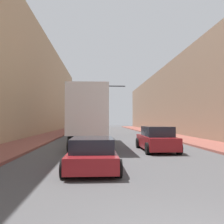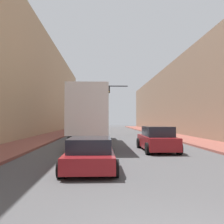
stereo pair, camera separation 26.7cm
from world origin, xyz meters
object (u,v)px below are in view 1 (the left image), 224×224
(sedan_car, at_px, (92,154))
(traffic_signal_gantry, at_px, (82,99))
(semi_truck, at_px, (90,116))
(suv_car, at_px, (157,139))

(sedan_car, distance_m, traffic_signal_gantry, 24.39)
(semi_truck, height_order, suv_car, semi_truck)
(semi_truck, distance_m, traffic_signal_gantry, 13.48)
(semi_truck, bearing_deg, sedan_car, -88.00)
(semi_truck, height_order, sedan_car, semi_truck)
(suv_car, bearing_deg, semi_truck, 131.43)
(sedan_car, bearing_deg, suv_car, 55.27)
(sedan_car, distance_m, suv_car, 7.06)
(semi_truck, distance_m, sedan_car, 10.93)
(sedan_car, xyz_separation_m, suv_car, (4.02, 5.80, 0.14))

